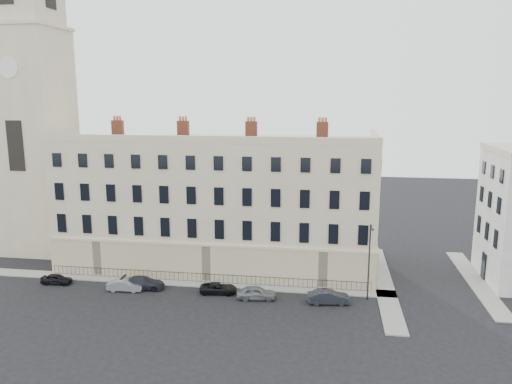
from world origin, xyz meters
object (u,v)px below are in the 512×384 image
car_a (57,279)px  car_f (329,297)px  car_b (125,285)px  car_d (219,288)px  car_c (143,283)px  car_e (256,293)px  streetlamp (369,259)px

car_a → car_f: car_f is taller
car_b → car_a: bearing=81.4°
car_d → car_f: size_ratio=0.94×
car_b → car_c: (1.64, 0.77, 0.05)m
car_d → car_f: car_f is taller
car_e → streetlamp: bearing=-88.5°
car_c → car_d: (8.07, 0.02, -0.12)m
car_c → streetlamp: streetlamp is taller
car_f → car_d: bearing=77.7°
car_f → car_b: bearing=82.1°
car_a → car_d: bearing=-93.1°
car_c → car_f: bearing=-97.6°
car_e → car_f: 7.13m
car_c → car_e: 12.14m
car_b → car_d: (9.71, 0.80, -0.07)m
car_b → car_f: size_ratio=0.89×
car_a → car_c: size_ratio=0.73×
car_d → car_a: bearing=84.0°
car_c → car_d: car_c is taller
car_a → car_e: (21.81, -0.80, 0.11)m
car_c → car_a: bearing=85.5°
car_d → car_e: size_ratio=0.98×
streetlamp → car_b: bearing=-172.7°
car_b → streetlamp: streetlamp is taller
car_c → car_d: 8.07m
car_c → streetlamp: bearing=-93.6°
car_a → car_d: car_a is taller
car_f → streetlamp: streetlamp is taller
car_b → car_d: size_ratio=0.95×
car_a → streetlamp: streetlamp is taller
car_a → car_c: car_c is taller
car_a → car_f: 28.94m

